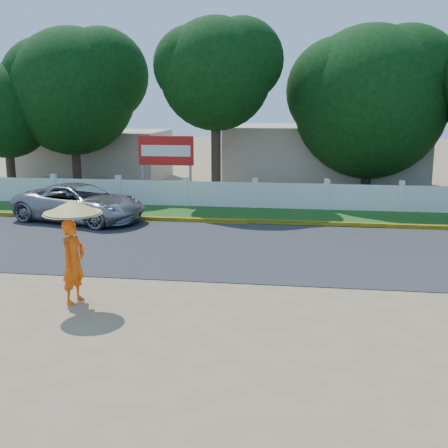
% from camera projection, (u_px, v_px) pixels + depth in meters
% --- Properties ---
extents(ground, '(120.00, 120.00, 0.00)m').
position_uv_depth(ground, '(212.00, 296.00, 13.09)').
color(ground, '#9E8460').
rests_on(ground, ground).
extents(road, '(60.00, 7.00, 0.02)m').
position_uv_depth(road, '(235.00, 247.00, 17.44)').
color(road, '#38383A').
rests_on(road, ground).
extents(grass_verge, '(60.00, 3.50, 0.03)m').
position_uv_depth(grass_verge, '(252.00, 214.00, 22.51)').
color(grass_verge, '#2D601E').
rests_on(grass_verge, ground).
extents(curb, '(40.00, 0.18, 0.16)m').
position_uv_depth(curb, '(247.00, 222.00, 20.85)').
color(curb, yellow).
rests_on(curb, ground).
extents(fence, '(40.00, 0.10, 1.10)m').
position_uv_depth(fence, '(255.00, 195.00, 23.80)').
color(fence, silver).
rests_on(fence, ground).
extents(building_near, '(10.00, 6.00, 3.20)m').
position_uv_depth(building_near, '(323.00, 156.00, 29.73)').
color(building_near, '#B7AD99').
rests_on(building_near, ground).
extents(building_far, '(8.00, 5.00, 2.80)m').
position_uv_depth(building_far, '(95.00, 155.00, 32.55)').
color(building_far, '#B7AD99').
rests_on(building_far, ground).
extents(vehicle, '(5.52, 3.58, 1.41)m').
position_uv_depth(vehicle, '(80.00, 203.00, 21.16)').
color(vehicle, '#93959A').
rests_on(vehicle, ground).
extents(monk_with_parasol, '(1.29, 1.29, 2.36)m').
position_uv_depth(monk_with_parasol, '(73.00, 236.00, 12.40)').
color(monk_with_parasol, '#EC560C').
rests_on(monk_with_parasol, ground).
extents(billboard, '(2.50, 0.13, 2.95)m').
position_uv_depth(billboard, '(166.00, 154.00, 25.09)').
color(billboard, gray).
rests_on(billboard, ground).
extents(tree_row, '(31.38, 7.89, 8.57)m').
position_uv_depth(tree_row, '(301.00, 92.00, 25.81)').
color(tree_row, '#473828').
rests_on(tree_row, ground).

